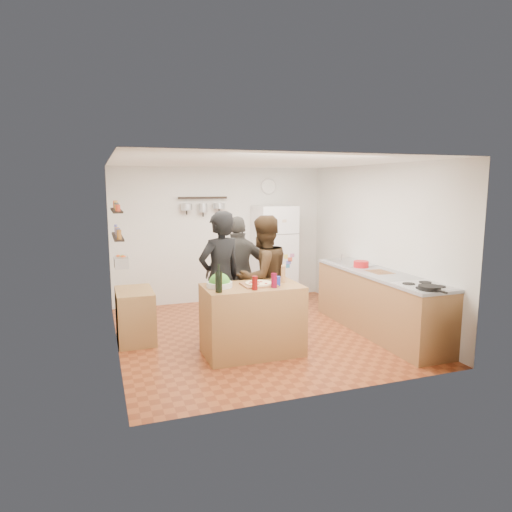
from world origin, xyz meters
name	(u,v)px	position (x,y,z in m)	size (l,w,h in m)	color
room_shell	(250,247)	(0.00, 0.39, 1.25)	(4.20, 4.20, 4.20)	brown
prep_island	(252,320)	(-0.34, -0.74, 0.46)	(1.25, 0.72, 0.91)	#966037
pizza_board	(259,285)	(-0.26, -0.76, 0.92)	(0.42, 0.34, 0.02)	brown
pizza	(259,283)	(-0.26, -0.76, 0.94)	(0.34, 0.34, 0.02)	beige
salad_bowl	(219,285)	(-0.76, -0.69, 0.94)	(0.33, 0.33, 0.07)	silver
wine_bottle	(219,282)	(-0.84, -0.96, 1.04)	(0.08, 0.08, 0.25)	black
wine_glass_near	(255,283)	(-0.39, -0.98, 1.00)	(0.07, 0.07, 0.17)	#5F0908
wine_glass_far	(274,280)	(-0.12, -0.94, 1.00)	(0.07, 0.07, 0.18)	maroon
pepper_mill	(283,275)	(0.11, -0.69, 1.00)	(0.06, 0.06, 0.19)	#A27143
salt_canister	(278,281)	(-0.04, -0.86, 0.97)	(0.07, 0.07, 0.12)	navy
person_left	(220,278)	(-0.63, -0.20, 0.92)	(0.67, 0.44, 1.84)	black
person_center	(263,277)	(0.01, -0.18, 0.88)	(0.86, 0.67, 1.76)	black
person_back	(239,273)	(-0.19, 0.36, 0.86)	(1.01, 0.42, 1.72)	#312F2B
counter_run	(379,303)	(1.70, -0.55, 0.45)	(0.63, 2.63, 0.90)	#9E7042
stove_top	(424,286)	(1.70, -1.50, 0.91)	(0.60, 0.62, 0.02)	white
skillet	(429,288)	(1.60, -1.72, 0.95)	(0.27, 0.27, 0.05)	black
sink	(350,263)	(1.70, 0.30, 0.92)	(0.50, 0.80, 0.03)	silver
cutting_board	(380,273)	(1.70, -0.54, 0.91)	(0.30, 0.40, 0.02)	brown
red_bowl	(361,264)	(1.65, -0.12, 0.97)	(0.23, 0.23, 0.10)	red
fridge	(274,254)	(0.95, 1.75, 0.90)	(0.70, 0.68, 1.80)	white
wall_clock	(268,186)	(0.95, 2.08, 2.15)	(0.30, 0.30, 0.03)	silver
spice_shelf_lower	(118,237)	(-1.93, 0.20, 1.50)	(0.12, 1.00, 0.03)	black
spice_shelf_upper	(116,210)	(-1.93, 0.20, 1.85)	(0.12, 1.00, 0.03)	black
produce_basket	(121,262)	(-1.90, 0.20, 1.15)	(0.18, 0.35, 0.14)	silver
side_table	(135,315)	(-1.74, 0.29, 0.36)	(0.50, 0.80, 0.73)	#A97846
pot_rack	(203,198)	(-0.35, 2.00, 1.95)	(0.90, 0.04, 0.04)	black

